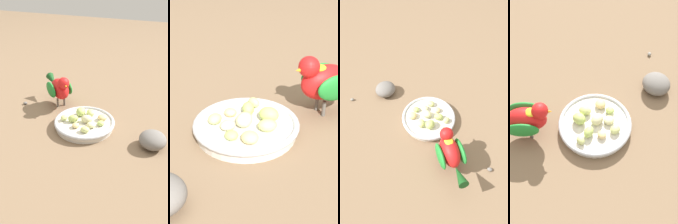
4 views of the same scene
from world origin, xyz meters
TOP-DOWN VIEW (x-y plane):
  - ground_plane at (0.00, 0.00)m, footprint 4.00×4.00m
  - feeding_bowl at (-0.00, -0.02)m, footprint 0.21×0.21m
  - apple_piece_0 at (0.00, -0.02)m, footprint 0.04×0.04m
  - apple_piece_1 at (-0.04, -0.05)m, footprint 0.04×0.04m
  - apple_piece_2 at (0.01, -0.06)m, footprint 0.04×0.04m
  - apple_piece_3 at (0.00, 0.03)m, footprint 0.03×0.03m
  - apple_piece_4 at (0.06, 0.00)m, footprint 0.03×0.03m
  - apple_piece_5 at (-0.05, -0.02)m, footprint 0.05×0.04m
  - apple_piece_6 at (0.02, -0.09)m, footprint 0.03×0.03m
  - apple_piece_7 at (-0.03, 0.03)m, footprint 0.05×0.05m
  - apple_piece_8 at (0.02, 0.01)m, footprint 0.03×0.03m
  - apple_piece_9 at (0.04, -0.04)m, footprint 0.03×0.03m
  - parrot at (-0.11, -0.18)m, footprint 0.15×0.16m
  - rock_large at (0.02, 0.21)m, footprint 0.09×0.08m
  - pebble_0 at (-0.09, 0.31)m, footprint 0.02×0.02m
  - pebble_1 at (-0.07, -0.31)m, footprint 0.02×0.02m

SIDE VIEW (x-z plane):
  - ground_plane at x=0.00m, z-range 0.00..0.00m
  - pebble_0 at x=-0.09m, z-range 0.00..0.01m
  - pebble_1 at x=-0.07m, z-range 0.00..0.01m
  - feeding_bowl at x=0.00m, z-range 0.00..0.03m
  - rock_large at x=0.02m, z-range 0.00..0.05m
  - apple_piece_9 at x=0.04m, z-range 0.02..0.04m
  - apple_piece_3 at x=0.00m, z-range 0.02..0.04m
  - apple_piece_8 at x=0.02m, z-range 0.02..0.04m
  - apple_piece_4 at x=0.06m, z-range 0.02..0.04m
  - apple_piece_7 at x=-0.03m, z-range 0.02..0.04m
  - apple_piece_6 at x=0.02m, z-range 0.02..0.04m
  - apple_piece_5 at x=-0.05m, z-range 0.02..0.05m
  - apple_piece_2 at x=0.01m, z-range 0.02..0.05m
  - apple_piece_0 at x=0.00m, z-range 0.02..0.05m
  - apple_piece_1 at x=-0.04m, z-range 0.02..0.05m
  - parrot at x=-0.11m, z-range 0.01..0.15m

